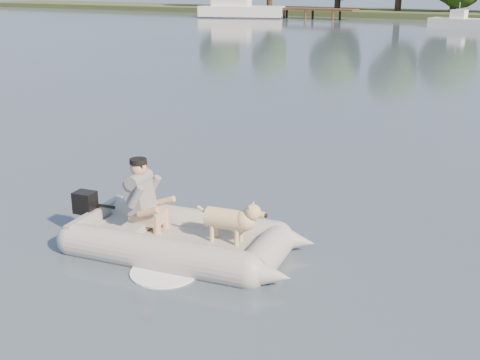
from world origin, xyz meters
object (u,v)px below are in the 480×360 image
Objects in this scene: dog at (226,222)px; motorboat at (461,16)px; cabin_cruiser at (242,6)px; dinghy at (183,213)px; man at (141,193)px; dock at (274,12)px.

motorboat reaches higher than dog.
dog is 57.61m from cabin_cruiser.
motorboat is at bearing -25.67° from cabin_cruiser.
cabin_cruiser reaches higher than dog.
dinghy is at bearing -175.43° from dog.
man is at bearing -77.13° from cabin_cruiser.
motorboat reaches higher than man.
dog is 0.18× the size of motorboat.
dock is 57.66m from man.
dock is 20.87m from motorboat.
dock is 20.00× the size of dog.
cabin_cruiser is 23.15m from motorboat.
man is at bearing 180.00° from dog.
dinghy is 0.63m from dog.
dog is 46.35m from motorboat.
dock is 3.97× the size of dinghy.
man is at bearing 175.76° from dinghy.
dock is 58.05m from dog.
cabin_cruiser is at bearing 178.25° from motorboat.
dock is at bearing 107.91° from dog.
dinghy is at bearing -4.24° from man.
dog is at bearing 4.57° from dinghy.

